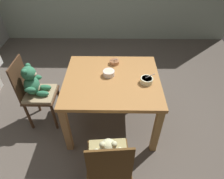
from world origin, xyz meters
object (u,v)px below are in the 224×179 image
teddy_chair_near_front (109,158)px  dining_table (112,86)px  porridge_bowl_white_center (109,73)px  porridge_bowl_cream_near_right (147,80)px  teddy_chair_near_left (34,87)px  porridge_bowl_terracotta_far_center (114,62)px

teddy_chair_near_front → dining_table: bearing=-5.8°
porridge_bowl_white_center → porridge_bowl_cream_near_right: bearing=-16.9°
dining_table → porridge_bowl_cream_near_right: size_ratio=7.36×
teddy_chair_near_left → porridge_bowl_cream_near_right: 1.37m
dining_table → teddy_chair_near_left: 0.96m
porridge_bowl_white_center → dining_table: bearing=-61.2°
teddy_chair_near_left → porridge_bowl_cream_near_right: bearing=-3.3°
porridge_bowl_cream_near_right → porridge_bowl_white_center: bearing=163.1°
teddy_chair_near_left → porridge_bowl_white_center: size_ratio=7.03×
teddy_chair_near_left → porridge_bowl_white_center: bearing=3.3°
teddy_chair_near_left → porridge_bowl_cream_near_right: size_ratio=6.30×
dining_table → porridge_bowl_white_center: porridge_bowl_white_center is taller
teddy_chair_near_left → porridge_bowl_terracotta_far_center: (0.98, 0.30, 0.18)m
teddy_chair_near_front → porridge_bowl_white_center: (-0.02, 0.96, 0.23)m
porridge_bowl_terracotta_far_center → porridge_bowl_white_center: bearing=-104.5°
dining_table → porridge_bowl_terracotta_far_center: porridge_bowl_terracotta_far_center is taller
teddy_chair_near_front → porridge_bowl_terracotta_far_center: size_ratio=7.66×
porridge_bowl_terracotta_far_center → dining_table: bearing=-94.7°
porridge_bowl_terracotta_far_center → porridge_bowl_white_center: porridge_bowl_terracotta_far_center is taller
dining_table → porridge_bowl_cream_near_right: porridge_bowl_cream_near_right is taller
porridge_bowl_terracotta_far_center → porridge_bowl_cream_near_right: 0.53m
dining_table → porridge_bowl_cream_near_right: bearing=-8.9°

